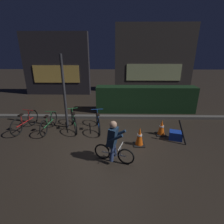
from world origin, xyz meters
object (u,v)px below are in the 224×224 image
(parked_bike_center_right, at_px, (98,121))
(parked_bike_leftmost, at_px, (25,122))
(parked_bike_center_left, at_px, (74,120))
(cyclist, at_px, (113,141))
(closed_umbrella, at_px, (182,132))
(traffic_cone_near, at_px, (140,137))
(parked_bike_left_mid, at_px, (49,123))
(street_post, at_px, (64,93))
(blue_crate, at_px, (176,135))
(traffic_cone_far, at_px, (161,128))

(parked_bike_center_right, bearing_deg, parked_bike_leftmost, 81.70)
(parked_bike_center_left, bearing_deg, cyclist, -162.44)
(parked_bike_center_right, distance_m, closed_umbrella, 3.07)
(traffic_cone_near, bearing_deg, parked_bike_center_right, 142.00)
(parked_bike_left_mid, distance_m, parked_bike_center_left, 0.94)
(parked_bike_leftmost, xyz_separation_m, parked_bike_left_mid, (0.94, -0.05, -0.02))
(street_post, distance_m, blue_crate, 4.34)
(street_post, height_order, parked_bike_center_right, street_post)
(parked_bike_leftmost, distance_m, cyclist, 3.95)
(parked_bike_leftmost, distance_m, parked_bike_center_left, 1.86)
(traffic_cone_near, height_order, cyclist, cyclist)
(blue_crate, relative_size, closed_umbrella, 0.52)
(parked_bike_left_mid, height_order, traffic_cone_near, parked_bike_left_mid)
(street_post, bearing_deg, closed_umbrella, -15.46)
(parked_bike_left_mid, xyz_separation_m, cyclist, (2.49, -1.87, 0.31))
(parked_bike_center_left, bearing_deg, parked_bike_left_mid, 81.83)
(parked_bike_center_left, bearing_deg, parked_bike_leftmost, 74.41)
(traffic_cone_far, xyz_separation_m, blue_crate, (0.42, -0.34, -0.14))
(parked_bike_left_mid, bearing_deg, closed_umbrella, -96.26)
(traffic_cone_near, height_order, traffic_cone_far, traffic_cone_near)
(traffic_cone_far, distance_m, blue_crate, 0.56)
(blue_crate, bearing_deg, parked_bike_left_mid, 172.54)
(parked_bike_center_left, xyz_separation_m, cyclist, (1.58, -2.06, 0.28))
(cyclist, bearing_deg, parked_bike_center_left, 146.53)
(street_post, height_order, cyclist, street_post)
(street_post, bearing_deg, parked_bike_leftmost, -171.36)
(parked_bike_left_mid, xyz_separation_m, blue_crate, (4.67, -0.61, -0.17))
(blue_crate, xyz_separation_m, cyclist, (-2.18, -1.26, 0.48))
(traffic_cone_far, distance_m, closed_umbrella, 0.81)
(parked_bike_center_left, relative_size, parked_bike_center_right, 0.98)
(traffic_cone_far, height_order, cyclist, cyclist)
(blue_crate, distance_m, closed_umbrella, 0.37)
(parked_bike_center_left, xyz_separation_m, closed_umbrella, (3.86, -1.05, 0.05))
(parked_bike_center_right, relative_size, traffic_cone_near, 2.49)
(parked_bike_center_right, relative_size, cyclist, 1.30)
(traffic_cone_near, distance_m, traffic_cone_far, 1.17)
(parked_bike_leftmost, bearing_deg, parked_bike_center_left, -74.38)
(parked_bike_leftmost, height_order, parked_bike_center_right, parked_bike_center_right)
(street_post, xyz_separation_m, cyclist, (1.87, -2.16, -0.79))
(parked_bike_left_mid, height_order, traffic_cone_far, parked_bike_left_mid)
(parked_bike_center_right, relative_size, blue_crate, 3.67)
(parked_bike_center_left, relative_size, traffic_cone_far, 2.67)
(parked_bike_left_mid, bearing_deg, blue_crate, -93.50)
(parked_bike_left_mid, relative_size, traffic_cone_far, 2.56)
(parked_bike_center_left, bearing_deg, street_post, 51.47)
(parked_bike_center_left, distance_m, parked_bike_center_right, 0.96)
(cyclist, relative_size, closed_umbrella, 1.47)
(parked_bike_leftmost, xyz_separation_m, blue_crate, (5.61, -0.66, -0.19))
(parked_bike_left_mid, height_order, cyclist, cyclist)
(parked_bike_left_mid, relative_size, blue_crate, 3.44)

